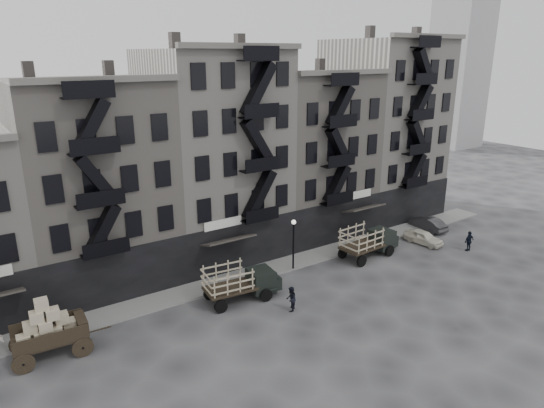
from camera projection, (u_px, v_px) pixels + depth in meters
ground at (281, 293)px, 35.35m from camera, size 140.00×140.00×0.00m
sidewalk at (254, 273)px, 38.29m from camera, size 55.00×2.50×0.15m
building_midwest at (93, 184)px, 35.53m from camera, size 10.00×11.35×16.20m
building_center at (214, 155)px, 40.57m from camera, size 10.00×11.35×18.20m
building_mideast at (308, 154)px, 46.22m from camera, size 10.00×11.35×16.20m
building_east at (383, 129)px, 51.11m from camera, size 10.00×11.35×19.20m
lamp_post at (293, 238)px, 38.18m from camera, size 0.36×0.36×4.28m
wagon at (45, 324)px, 27.37m from camera, size 4.41×2.56×3.62m
stake_truck_west at (240, 280)px, 33.87m from camera, size 5.62×2.75×2.73m
stake_truck_east at (369, 239)px, 41.12m from camera, size 5.77×2.65×2.83m
car_east at (423, 237)px, 44.20m from camera, size 1.95×3.80×1.24m
car_far at (428, 224)px, 47.64m from camera, size 1.63×4.03×1.30m
pedestrian_mid at (291, 299)px, 32.62m from camera, size 1.07×1.07×1.75m
policeman at (469, 241)px, 42.54m from camera, size 1.10×0.53×1.82m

